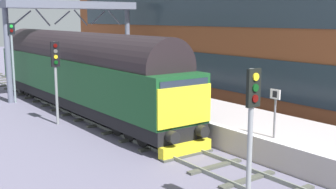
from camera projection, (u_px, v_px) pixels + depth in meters
ground_plane at (143, 138)px, 19.59m from camera, size 140.00×140.00×0.00m
track_main at (143, 137)px, 19.58m from camera, size 2.50×60.00×0.15m
station_platform at (203, 117)px, 21.60m from camera, size 4.00×44.00×1.01m
station_building at (264, 12)px, 26.84m from camera, size 5.61×42.20×11.61m
diesel_locomotive at (78, 70)px, 24.66m from camera, size 2.74×20.37×4.68m
signal_post_near at (251, 125)px, 11.10m from camera, size 0.44×0.22×4.16m
signal_post_mid at (56, 71)px, 21.66m from camera, size 0.44×0.22×4.27m
signal_post_far at (13, 54)px, 27.32m from camera, size 0.44×0.22×5.13m
platform_number_sign at (275, 106)px, 15.82m from camera, size 0.10×0.44×1.84m
waiting_passenger at (137, 73)px, 27.05m from camera, size 0.44×0.48×1.64m
overhead_footbridge at (71, 12)px, 29.42m from camera, size 9.30×2.00×6.57m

